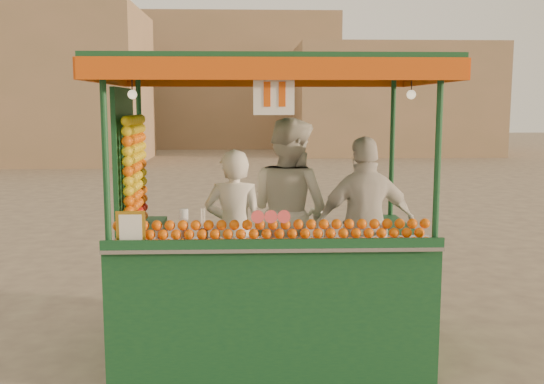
{
  "coord_description": "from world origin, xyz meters",
  "views": [
    {
      "loc": [
        0.16,
        -5.58,
        2.31
      ],
      "look_at": [
        0.38,
        0.07,
        1.51
      ],
      "focal_mm": 41.15,
      "sensor_mm": 36.0,
      "label": 1
    }
  ],
  "objects_px": {
    "vendor_middle": "(289,211)",
    "vendor_right": "(365,226)",
    "juice_cart": "(262,263)",
    "vendor_left": "(235,232)"
  },
  "relations": [
    {
      "from": "juice_cart",
      "to": "vendor_right",
      "type": "relative_size",
      "value": 1.75
    },
    {
      "from": "juice_cart",
      "to": "vendor_right",
      "type": "bearing_deg",
      "value": 14.02
    },
    {
      "from": "vendor_left",
      "to": "vendor_right",
      "type": "relative_size",
      "value": 0.93
    },
    {
      "from": "vendor_middle",
      "to": "vendor_right",
      "type": "bearing_deg",
      "value": -162.19
    },
    {
      "from": "juice_cart",
      "to": "vendor_right",
      "type": "distance_m",
      "value": 1.06
    },
    {
      "from": "vendor_middle",
      "to": "vendor_right",
      "type": "distance_m",
      "value": 0.79
    },
    {
      "from": "juice_cart",
      "to": "vendor_left",
      "type": "bearing_deg",
      "value": 128.05
    },
    {
      "from": "juice_cart",
      "to": "vendor_right",
      "type": "height_order",
      "value": "juice_cart"
    },
    {
      "from": "juice_cart",
      "to": "vendor_middle",
      "type": "bearing_deg",
      "value": 64.4
    },
    {
      "from": "vendor_right",
      "to": "juice_cart",
      "type": "bearing_deg",
      "value": 6.06
    }
  ]
}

